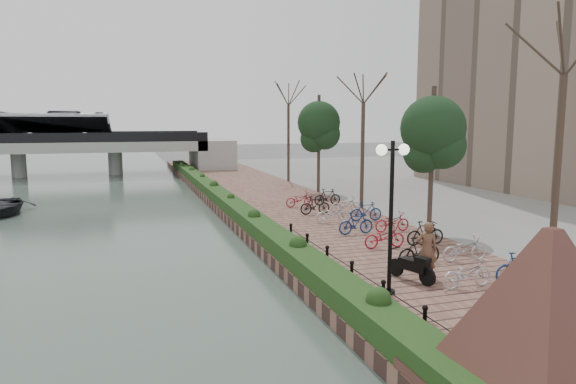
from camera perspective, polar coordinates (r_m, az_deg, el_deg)
name	(u,v)px	position (r m, az deg, el deg)	size (l,w,h in m)	color
ground	(350,348)	(13.12, 6.94, -16.84)	(220.00, 220.00, 0.00)	#59595B
promenade	(288,211)	(30.17, 0.03, -2.11)	(8.00, 75.00, 0.50)	brown
inland_pavement	(512,199)	(38.15, 23.58, -0.67)	(24.00, 75.00, 0.50)	slate
hedge	(223,198)	(31.67, -7.22, -0.69)	(1.10, 56.00, 0.60)	#193613
chain_fence	(366,284)	(15.06, 8.71, -10.10)	(0.10, 14.10, 0.70)	black
granite_monument	(547,315)	(10.34, 26.82, -12.07)	(6.04, 6.04, 3.15)	#43201C
lamppost	(392,183)	(14.80, 11.46, 0.95)	(1.02, 0.32, 4.43)	black
motorcycle	(411,266)	(16.67, 13.54, -7.98)	(0.48, 1.55, 0.97)	black
pedestrian	(427,250)	(17.00, 15.16, -6.24)	(0.67, 0.44, 1.82)	brown
bicycle_parking	(374,223)	(23.33, 9.54, -3.37)	(2.40, 17.32, 1.00)	#B9B8BD
street_trees	(391,156)	(26.93, 11.36, 3.90)	(3.20, 37.12, 6.80)	#34271E
bridge	(25,143)	(56.61, -27.17, 4.87)	(36.00, 10.77, 6.50)	#989893
boat	(2,206)	(34.74, -29.22, -1.34)	(3.46, 4.85, 1.00)	black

